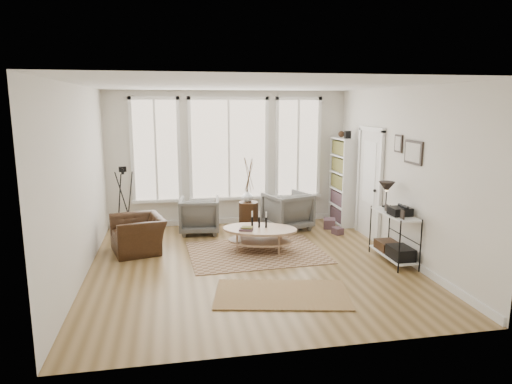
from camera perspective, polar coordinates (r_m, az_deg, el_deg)
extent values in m
plane|color=olive|center=(7.65, -0.65, -9.01)|extent=(5.50, 5.50, 0.00)
plane|color=white|center=(7.20, -0.70, 13.24)|extent=(5.50, 5.50, 0.00)
cube|color=silver|center=(9.98, -3.43, 4.23)|extent=(5.20, 0.04, 2.90)
cube|color=silver|center=(4.66, 5.24, -3.51)|extent=(5.20, 0.04, 2.90)
cube|color=silver|center=(7.31, -21.19, 1.05)|extent=(0.04, 5.50, 2.90)
cube|color=silver|center=(8.15, 17.66, 2.23)|extent=(0.04, 5.50, 2.90)
cube|color=white|center=(10.23, -3.33, -3.54)|extent=(5.10, 0.04, 0.12)
cube|color=white|center=(8.45, 17.02, -7.13)|extent=(0.03, 5.40, 0.12)
cube|color=tan|center=(9.94, -3.43, 5.36)|extent=(1.60, 0.03, 2.10)
cube|color=tan|center=(9.87, -12.42, 5.08)|extent=(0.90, 0.03, 2.10)
cube|color=tan|center=(10.25, 5.24, 5.50)|extent=(0.90, 0.03, 2.10)
cube|color=white|center=(9.92, -3.41, 5.35)|extent=(1.74, 0.06, 2.24)
cube|color=white|center=(9.85, -12.43, 5.07)|extent=(1.04, 0.06, 2.24)
cube|color=white|center=(10.23, 5.27, 5.49)|extent=(1.04, 0.06, 2.24)
cube|color=white|center=(10.06, -3.33, -0.80)|extent=(4.10, 0.12, 0.06)
cube|color=silver|center=(9.21, 14.02, 0.85)|extent=(0.04, 0.88, 2.10)
cube|color=white|center=(9.17, 13.98, 2.38)|extent=(0.01, 0.55, 1.20)
cube|color=white|center=(8.77, 15.25, 0.29)|extent=(0.06, 0.08, 2.18)
cube|color=white|center=(9.65, 12.73, 1.35)|extent=(0.06, 0.08, 2.18)
cube|color=white|center=(9.09, 14.25, 7.63)|extent=(0.06, 1.06, 0.08)
sphere|color=black|center=(8.91, 14.62, 0.16)|extent=(0.06, 0.06, 0.06)
cube|color=white|center=(9.77, 11.61, 0.92)|extent=(0.30, 0.03, 1.90)
cube|color=white|center=(10.53, 9.93, 1.68)|extent=(0.30, 0.03, 1.90)
cube|color=white|center=(10.20, 11.52, 1.33)|extent=(0.02, 0.85, 1.90)
cube|color=white|center=(10.15, 10.74, 1.31)|extent=(0.30, 0.81, 1.90)
cube|color=brown|center=(10.15, 10.74, 1.31)|extent=(0.24, 0.75, 1.76)
cube|color=black|center=(9.85, 11.37, 7.04)|extent=(0.12, 0.10, 0.16)
sphere|color=#341E11|center=(10.17, 10.63, 7.13)|extent=(0.14, 0.14, 0.14)
cube|color=white|center=(8.09, 16.74, -7.48)|extent=(0.37, 1.07, 0.03)
cube|color=white|center=(7.90, 17.01, -2.65)|extent=(0.37, 1.07, 0.02)
cylinder|color=black|center=(7.47, 17.49, -6.60)|extent=(0.02, 0.02, 0.85)
cylinder|color=black|center=(7.64, 19.89, -6.35)|extent=(0.02, 0.02, 0.85)
cylinder|color=black|center=(8.38, 14.09, -4.53)|extent=(0.02, 0.02, 0.85)
cylinder|color=black|center=(8.53, 16.30, -4.36)|extent=(0.02, 0.02, 0.85)
cylinder|color=black|center=(8.19, 15.91, -1.73)|extent=(0.14, 0.14, 0.02)
cylinder|color=black|center=(8.16, 15.96, -0.77)|extent=(0.02, 0.02, 0.30)
cone|color=black|center=(8.13, 16.03, 0.61)|extent=(0.28, 0.28, 0.18)
cube|color=black|center=(7.75, 17.56, -2.29)|extent=(0.32, 0.30, 0.13)
cube|color=black|center=(7.85, 17.62, -7.26)|extent=(0.32, 0.45, 0.20)
cube|color=#341E11|center=(8.25, 16.07, -6.43)|extent=(0.32, 0.40, 0.16)
cube|color=black|center=(7.47, 17.85, -2.71)|extent=(0.02, 0.10, 0.14)
cube|color=black|center=(7.94, 16.01, -1.90)|extent=(0.02, 0.10, 0.12)
cube|color=black|center=(7.74, 19.09, 4.70)|extent=(0.03, 0.52, 0.38)
cube|color=silver|center=(7.74, 18.99, 4.70)|extent=(0.01, 0.44, 0.30)
cube|color=black|center=(8.17, 17.41, 5.80)|extent=(0.03, 0.24, 0.30)
cube|color=silver|center=(8.16, 17.31, 5.80)|extent=(0.01, 0.18, 0.24)
cube|color=brown|center=(8.21, 0.05, -7.56)|extent=(2.45, 1.89, 0.01)
cube|color=brown|center=(6.51, 3.25, -12.60)|extent=(2.02, 1.38, 0.01)
ellipsoid|color=tan|center=(8.26, 0.46, -6.10)|extent=(1.32, 1.06, 0.03)
ellipsoid|color=tan|center=(8.20, 0.46, -4.69)|extent=(1.54, 1.25, 0.04)
cylinder|color=tan|center=(8.00, -1.87, -6.68)|extent=(0.04, 0.04, 0.38)
cylinder|color=tan|center=(8.14, 3.33, -6.38)|extent=(0.04, 0.04, 0.38)
cylinder|color=tan|center=(8.40, -2.32, -5.82)|extent=(0.04, 0.04, 0.38)
cylinder|color=tan|center=(8.53, 2.64, -5.55)|extent=(0.04, 0.04, 0.38)
cylinder|color=black|center=(8.20, -0.48, -3.85)|extent=(0.04, 0.04, 0.19)
cylinder|color=black|center=(8.22, 0.39, -3.81)|extent=(0.04, 0.04, 0.19)
cylinder|color=black|center=(8.25, 1.26, -3.76)|extent=(0.04, 0.04, 0.19)
cube|color=#324D2A|center=(8.05, -1.19, -4.59)|extent=(0.23, 0.17, 0.06)
imported|color=#61605C|center=(9.44, -7.05, -2.90)|extent=(0.87, 0.89, 0.74)
imported|color=#61605C|center=(9.67, 3.94, -2.35)|extent=(1.07, 1.09, 0.79)
cylinder|color=#341E11|center=(9.56, -0.94, -3.04)|extent=(0.41, 0.41, 0.61)
imported|color=silver|center=(9.53, -1.07, -0.44)|extent=(0.26, 0.26, 0.25)
imported|color=#341E11|center=(8.47, -14.50, -5.13)|extent=(1.16, 1.07, 0.64)
cylinder|color=black|center=(9.28, -16.33, 2.32)|extent=(0.06, 0.06, 0.06)
cube|color=black|center=(9.27, -16.35, 2.74)|extent=(0.16, 0.13, 0.10)
cylinder|color=black|center=(9.19, -16.40, 2.68)|extent=(0.06, 0.08, 0.06)
cube|color=brown|center=(9.91, 9.16, -3.90)|extent=(0.33, 0.37, 0.20)
cube|color=brown|center=(9.48, 10.15, -4.81)|extent=(0.22, 0.25, 0.14)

